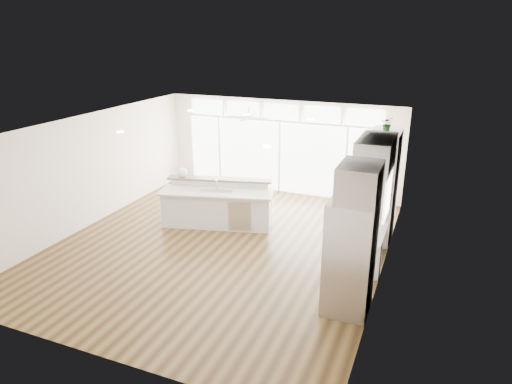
% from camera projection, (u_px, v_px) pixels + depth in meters
% --- Properties ---
extents(floor, '(7.00, 8.00, 0.02)m').
position_uv_depth(floor, '(221.00, 245.00, 10.23)').
color(floor, '#3D2912').
rests_on(floor, ground).
extents(ceiling, '(7.00, 8.00, 0.02)m').
position_uv_depth(ceiling, '(217.00, 126.00, 9.32)').
color(ceiling, white).
rests_on(ceiling, wall_back).
extents(wall_back, '(7.00, 0.04, 2.70)m').
position_uv_depth(wall_back, '(281.00, 147.00, 13.26)').
color(wall_back, white).
rests_on(wall_back, floor).
extents(wall_front, '(7.00, 0.04, 2.70)m').
position_uv_depth(wall_front, '(89.00, 276.00, 6.29)').
color(wall_front, white).
rests_on(wall_front, floor).
extents(wall_left, '(0.04, 8.00, 2.70)m').
position_uv_depth(wall_left, '(90.00, 170.00, 11.02)').
color(wall_left, white).
rests_on(wall_left, floor).
extents(wall_right, '(0.04, 8.00, 2.70)m').
position_uv_depth(wall_right, '(387.00, 211.00, 8.53)').
color(wall_right, white).
rests_on(wall_right, floor).
extents(glass_wall, '(5.80, 0.06, 2.08)m').
position_uv_depth(glass_wall, '(280.00, 157.00, 13.31)').
color(glass_wall, white).
rests_on(glass_wall, wall_back).
extents(transom_row, '(5.90, 0.06, 0.40)m').
position_uv_depth(transom_row, '(281.00, 111.00, 12.86)').
color(transom_row, white).
rests_on(transom_row, wall_back).
extents(desk_window, '(0.04, 0.85, 0.85)m').
position_uv_depth(desk_window, '(387.00, 196.00, 8.73)').
color(desk_window, white).
rests_on(desk_window, wall_right).
extents(ceiling_fan, '(1.16, 1.16, 0.32)m').
position_uv_depth(ceiling_fan, '(249.00, 113.00, 12.01)').
color(ceiling_fan, white).
rests_on(ceiling_fan, ceiling).
extents(recessed_lights, '(3.40, 3.00, 0.02)m').
position_uv_depth(recessed_lights, '(222.00, 125.00, 9.50)').
color(recessed_lights, white).
rests_on(recessed_lights, ceiling).
extents(oven_cabinet, '(0.64, 1.20, 2.50)m').
position_uv_depth(oven_cabinet, '(381.00, 186.00, 10.25)').
color(oven_cabinet, silver).
rests_on(oven_cabinet, floor).
extents(desk_nook, '(0.72, 1.30, 0.76)m').
position_uv_depth(desk_nook, '(365.00, 248.00, 9.25)').
color(desk_nook, silver).
rests_on(desk_nook, floor).
extents(upper_cabinets, '(0.64, 1.30, 0.64)m').
position_uv_depth(upper_cabinets, '(376.00, 154.00, 8.57)').
color(upper_cabinets, silver).
rests_on(upper_cabinets, wall_right).
extents(refrigerator, '(0.76, 0.90, 2.00)m').
position_uv_depth(refrigerator, '(350.00, 256.00, 7.61)').
color(refrigerator, silver).
rests_on(refrigerator, floor).
extents(fridge_cabinet, '(0.64, 0.90, 0.60)m').
position_uv_depth(fridge_cabinet, '(360.00, 182.00, 7.15)').
color(fridge_cabinet, silver).
rests_on(fridge_cabinet, wall_right).
extents(framed_photos, '(0.06, 0.22, 0.80)m').
position_uv_depth(framed_photos, '(391.00, 193.00, 9.33)').
color(framed_photos, black).
rests_on(framed_photos, wall_right).
extents(kitchen_island, '(2.90, 1.69, 1.08)m').
position_uv_depth(kitchen_island, '(217.00, 205.00, 11.08)').
color(kitchen_island, silver).
rests_on(kitchen_island, floor).
extents(rug, '(0.87, 0.63, 0.01)m').
position_uv_depth(rug, '(345.00, 256.00, 9.74)').
color(rug, '#391E12').
rests_on(rug, floor).
extents(office_chair, '(0.59, 0.57, 0.89)m').
position_uv_depth(office_chair, '(367.00, 230.00, 9.90)').
color(office_chair, black).
rests_on(office_chair, floor).
extents(fishbowl, '(0.29, 0.29, 0.24)m').
position_uv_depth(fishbowl, '(182.00, 172.00, 11.35)').
color(fishbowl, white).
rests_on(fishbowl, kitchen_island).
extents(monitor, '(0.12, 0.54, 0.44)m').
position_uv_depth(monitor, '(364.00, 220.00, 9.07)').
color(monitor, black).
rests_on(monitor, desk_nook).
extents(keyboard, '(0.12, 0.29, 0.01)m').
position_uv_depth(keyboard, '(354.00, 229.00, 9.20)').
color(keyboard, white).
rests_on(keyboard, desk_nook).
extents(potted_plant, '(0.29, 0.32, 0.25)m').
position_uv_depth(potted_plant, '(387.00, 125.00, 9.78)').
color(potted_plant, '#2C5D28').
rests_on(potted_plant, oven_cabinet).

